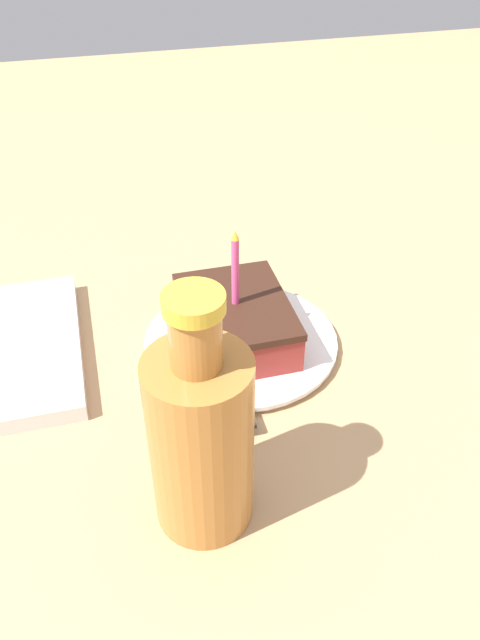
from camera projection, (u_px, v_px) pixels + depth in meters
The scene contains 5 objects.
ground_plane at pixel (241, 360), 0.71m from camera, with size 2.40×2.40×0.04m.
plate at pixel (240, 342), 0.69m from camera, with size 0.21×0.21×0.01m.
cake_slice at pixel (236, 323), 0.67m from camera, with size 0.11×0.14×0.14m.
fork at pixel (225, 372), 0.64m from camera, with size 0.02×0.19×0.00m.
bottle at pixel (201, 437), 0.48m from camera, with size 0.08×0.08×0.22m.
Camera 1 is at (-0.13, -0.51, 0.45)m, focal length 35.00 mm.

